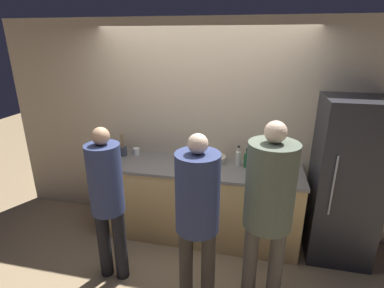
# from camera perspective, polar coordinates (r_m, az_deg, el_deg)

# --- Properties ---
(ground_plane) EXTENTS (14.00, 14.00, 0.00)m
(ground_plane) POSITION_cam_1_polar(r_m,az_deg,el_deg) (3.73, -0.55, -19.92)
(ground_plane) COLOR #9E8460
(wall_back) EXTENTS (5.20, 0.06, 2.60)m
(wall_back) POSITION_cam_1_polar(r_m,az_deg,el_deg) (3.74, 1.91, 2.94)
(wall_back) COLOR #C6B293
(wall_back) RESTS_ON ground_plane
(counter) EXTENTS (2.46, 0.70, 0.95)m
(counter) POSITION_cam_1_polar(r_m,az_deg,el_deg) (3.77, 0.78, -10.67)
(counter) COLOR tan
(counter) RESTS_ON ground_plane
(refrigerator) EXTENTS (0.66, 0.65, 1.82)m
(refrigerator) POSITION_cam_1_polar(r_m,az_deg,el_deg) (3.64, 27.10, -6.40)
(refrigerator) COLOR #232328
(refrigerator) RESTS_ON ground_plane
(person_left) EXTENTS (0.32, 0.32, 1.63)m
(person_left) POSITION_cam_1_polar(r_m,az_deg,el_deg) (3.02, -15.89, -9.35)
(person_left) COLOR black
(person_left) RESTS_ON ground_plane
(person_center) EXTENTS (0.38, 0.38, 1.67)m
(person_center) POSITION_cam_1_polar(r_m,az_deg,el_deg) (2.61, 1.04, -11.86)
(person_center) COLOR #38332D
(person_center) RESTS_ON ground_plane
(person_right) EXTENTS (0.41, 0.41, 1.78)m
(person_right) POSITION_cam_1_polar(r_m,az_deg,el_deg) (2.62, 14.46, -10.16)
(person_right) COLOR #4C4742
(person_right) RESTS_ON ground_plane
(fruit_bowl) EXTENTS (0.30, 0.30, 0.11)m
(fruit_bowl) POSITION_cam_1_polar(r_m,az_deg,el_deg) (3.64, 4.09, -2.81)
(fruit_bowl) COLOR beige
(fruit_bowl) RESTS_ON counter
(utensil_crock) EXTENTS (0.10, 0.10, 0.29)m
(utensil_crock) POSITION_cam_1_polar(r_m,az_deg,el_deg) (3.92, -13.01, -1.20)
(utensil_crock) COLOR #3D424C
(utensil_crock) RESTS_ON counter
(bottle_clear) EXTENTS (0.06, 0.06, 0.24)m
(bottle_clear) POSITION_cam_1_polar(r_m,az_deg,el_deg) (3.56, 8.79, -2.60)
(bottle_clear) COLOR silver
(bottle_clear) RESTS_ON counter
(bottle_green) EXTENTS (0.07, 0.07, 0.23)m
(bottle_green) POSITION_cam_1_polar(r_m,az_deg,el_deg) (3.53, 10.43, -3.00)
(bottle_green) COLOR #236033
(bottle_green) RESTS_ON counter
(cup_white) EXTENTS (0.08, 0.08, 0.09)m
(cup_white) POSITION_cam_1_polar(r_m,az_deg,el_deg) (3.92, -10.56, -1.37)
(cup_white) COLOR white
(cup_white) RESTS_ON counter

